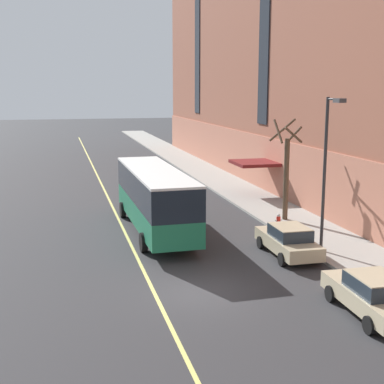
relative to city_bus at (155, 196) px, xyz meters
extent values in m
plane|color=#303033|center=(0.11, -9.54, -2.12)|extent=(260.00, 260.00, 0.00)
cube|color=#9E9B93|center=(8.83, -6.54, -2.05)|extent=(4.11, 160.00, 0.15)
cube|color=maroon|center=(9.28, 8.37, 0.48)|extent=(3.20, 3.40, 0.24)
cube|color=#1E232B|center=(10.83, 31.71, 15.18)|extent=(0.10, 2.00, 23.91)
cube|color=#1E704C|center=(0.00, -0.02, -0.85)|extent=(2.79, 11.81, 1.32)
cube|color=black|center=(0.00, -0.02, 0.62)|extent=(2.80, 11.81, 1.61)
cube|color=white|center=(0.00, -0.02, 1.48)|extent=(2.82, 11.81, 0.12)
cube|color=#19232D|center=(-0.10, 5.89, 0.46)|extent=(2.39, 0.12, 1.21)
cube|color=orange|center=(-0.10, 5.90, 1.24)|extent=(1.82, 0.09, 0.28)
cube|color=black|center=(-0.10, 5.91, -1.40)|extent=(2.55, 0.16, 0.24)
cube|color=white|center=(-1.01, 5.89, -1.15)|extent=(0.28, 0.06, 0.18)
cube|color=white|center=(0.81, 5.92, -1.15)|extent=(0.28, 0.06, 0.18)
cylinder|color=black|center=(-1.37, 4.07, -1.62)|extent=(0.32, 1.00, 1.00)
cylinder|color=black|center=(1.23, 4.12, -1.62)|extent=(0.32, 1.00, 1.00)
cylinder|color=black|center=(-1.24, -3.58, -1.62)|extent=(0.32, 1.00, 1.00)
cylinder|color=black|center=(1.36, -3.53, -1.62)|extent=(0.32, 1.00, 1.00)
cube|color=#BCAD89|center=(5.61, -5.93, -1.48)|extent=(1.88, 4.67, 0.64)
cube|color=#232D38|center=(5.60, -6.16, -0.88)|extent=(1.62, 2.12, 0.56)
cube|color=#BCAD89|center=(5.60, -6.16, -0.58)|extent=(1.58, 2.02, 0.04)
cylinder|color=black|center=(4.75, -4.47, -1.80)|extent=(0.23, 0.64, 0.64)
cylinder|color=black|center=(6.51, -4.50, -1.80)|extent=(0.23, 0.64, 0.64)
cylinder|color=black|center=(4.70, -7.35, -1.80)|extent=(0.23, 0.64, 0.64)
cylinder|color=black|center=(6.46, -7.38, -1.80)|extent=(0.23, 0.64, 0.64)
cube|color=#BCAD89|center=(5.64, -13.24, -1.48)|extent=(2.00, 4.72, 0.64)
cube|color=#232D38|center=(5.63, -13.47, -0.88)|extent=(1.68, 2.16, 0.56)
cube|color=#BCAD89|center=(5.63, -13.47, -0.58)|extent=(1.64, 2.06, 0.04)
cylinder|color=black|center=(4.81, -11.76, -1.80)|extent=(0.25, 0.65, 0.64)
cylinder|color=black|center=(6.59, -11.83, -1.80)|extent=(0.25, 0.65, 0.64)
cylinder|color=black|center=(4.70, -14.65, -1.80)|extent=(0.25, 0.65, 0.64)
cylinder|color=brown|center=(8.31, 0.51, 0.55)|extent=(0.32, 0.32, 5.04)
cylinder|color=brown|center=(8.85, 0.66, 3.31)|extent=(0.47, 1.21, 1.01)
cylinder|color=brown|center=(8.33, 1.33, 3.52)|extent=(1.73, 0.18, 1.42)
cylinder|color=brown|center=(7.69, 0.51, 3.51)|extent=(0.15, 1.35, 1.39)
cylinder|color=brown|center=(8.42, -0.08, 3.33)|extent=(1.30, 0.37, 1.03)
cylinder|color=#2D2D30|center=(7.37, -6.04, 1.84)|extent=(0.16, 0.16, 7.62)
cylinder|color=#2D2D30|center=(7.37, -6.59, 5.55)|extent=(0.10, 1.10, 0.10)
cube|color=#3D3D3F|center=(7.37, -7.14, 5.50)|extent=(0.36, 0.60, 0.20)
cylinder|color=red|center=(7.27, -0.90, -1.70)|extent=(0.24, 0.24, 0.55)
sphere|color=silver|center=(7.27, -0.90, -1.35)|extent=(0.20, 0.20, 0.20)
cylinder|color=silver|center=(7.11, -0.90, -1.64)|extent=(0.10, 0.09, 0.09)
cylinder|color=silver|center=(7.43, -0.90, -1.64)|extent=(0.10, 0.09, 0.09)
cube|color=#E0D66B|center=(-1.70, -6.54, -2.12)|extent=(0.16, 140.00, 0.01)
camera|label=1|loc=(-5.23, -29.49, 6.04)|focal=50.00mm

